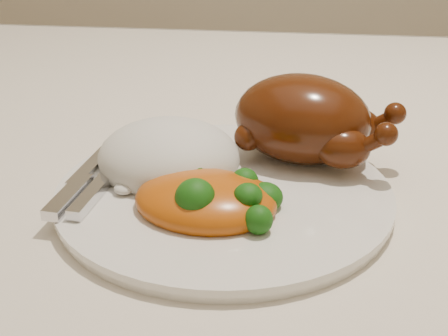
# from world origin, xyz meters

# --- Properties ---
(dining_table) EXTENTS (1.60, 0.90, 0.76)m
(dining_table) POSITION_xyz_m (0.00, 0.00, 0.67)
(dining_table) COLOR brown
(dining_table) RESTS_ON floor
(tablecloth) EXTENTS (1.73, 1.03, 0.18)m
(tablecloth) POSITION_xyz_m (0.00, 0.00, 0.74)
(tablecloth) COLOR silver
(tablecloth) RESTS_ON dining_table
(dinner_plate) EXTENTS (0.29, 0.29, 0.01)m
(dinner_plate) POSITION_xyz_m (-0.10, -0.11, 0.77)
(dinner_plate) COLOR white
(dinner_plate) RESTS_ON tablecloth
(roast_chicken) EXTENTS (0.17, 0.13, 0.08)m
(roast_chicken) POSITION_xyz_m (-0.03, -0.04, 0.82)
(roast_chicken) COLOR #4F1B08
(roast_chicken) RESTS_ON dinner_plate
(rice_mound) EXTENTS (0.13, 0.12, 0.07)m
(rice_mound) POSITION_xyz_m (-0.15, -0.08, 0.79)
(rice_mound) COLOR white
(rice_mound) RESTS_ON dinner_plate
(mac_and_cheese) EXTENTS (0.13, 0.11, 0.05)m
(mac_and_cheese) POSITION_xyz_m (-0.10, -0.14, 0.79)
(mac_and_cheese) COLOR #CC560D
(mac_and_cheese) RESTS_ON dinner_plate
(cutlery) EXTENTS (0.04, 0.17, 0.01)m
(cutlery) POSITION_xyz_m (-0.21, -0.12, 0.79)
(cutlery) COLOR silver
(cutlery) RESTS_ON dinner_plate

